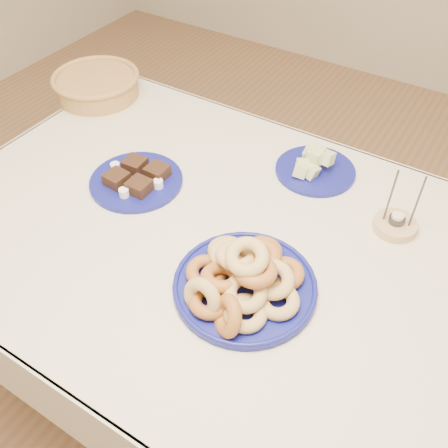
% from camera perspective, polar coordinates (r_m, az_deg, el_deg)
% --- Properties ---
extents(ground, '(5.00, 5.00, 0.00)m').
position_cam_1_polar(ground, '(1.93, 0.82, -17.29)').
color(ground, brown).
rests_on(ground, ground).
extents(dining_table, '(1.71, 1.11, 0.75)m').
position_cam_1_polar(dining_table, '(1.40, 1.09, -4.78)').
color(dining_table, brown).
rests_on(dining_table, ground).
extents(donut_platter, '(0.43, 0.43, 0.16)m').
position_cam_1_polar(donut_platter, '(1.18, 2.21, -6.50)').
color(donut_platter, navy).
rests_on(donut_platter, dining_table).
extents(melon_plate, '(0.30, 0.30, 0.08)m').
position_cam_1_polar(melon_plate, '(1.54, 10.32, 6.69)').
color(melon_plate, navy).
rests_on(melon_plate, dining_table).
extents(brownie_plate, '(0.33, 0.33, 0.05)m').
position_cam_1_polar(brownie_plate, '(1.50, -9.97, 5.06)').
color(brownie_plate, navy).
rests_on(brownie_plate, dining_table).
extents(wicker_basket, '(0.38, 0.38, 0.08)m').
position_cam_1_polar(wicker_basket, '(1.94, -14.35, 15.23)').
color(wicker_basket, olive).
rests_on(wicker_basket, dining_table).
extents(candle_holder, '(0.13, 0.13, 0.19)m').
position_cam_1_polar(candle_holder, '(1.41, 18.98, -0.02)').
color(candle_holder, tan).
rests_on(candle_holder, dining_table).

